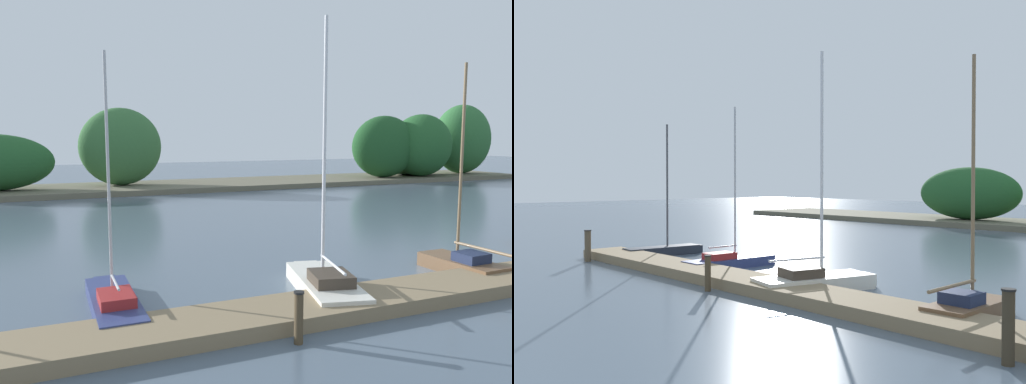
# 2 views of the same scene
# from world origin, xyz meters

# --- Properties ---
(dock_pier) EXTENTS (29.67, 1.80, 0.35)m
(dock_pier) POSITION_xyz_m (0.00, 11.22, 0.17)
(dock_pier) COLOR #847051
(dock_pier) RESTS_ON ground
(far_shore) EXTENTS (69.08, 8.28, 7.53)m
(far_shore) POSITION_xyz_m (12.67, 40.16, 2.68)
(far_shore) COLOR #66604C
(far_shore) RESTS_ON ground
(sailboat_1) EXTENTS (1.08, 4.07, 6.29)m
(sailboat_1) POSITION_xyz_m (-8.21, 13.44, 0.28)
(sailboat_1) COLOR navy
(sailboat_1) RESTS_ON ground
(sailboat_2) EXTENTS (2.19, 4.14, 7.40)m
(sailboat_2) POSITION_xyz_m (-2.76, 12.54, 0.35)
(sailboat_2) COLOR silver
(sailboat_2) RESTS_ON ground
(sailboat_3) EXTENTS (1.23, 3.42, 6.50)m
(sailboat_3) POSITION_xyz_m (2.27, 12.68, 0.36)
(sailboat_3) COLOR brown
(sailboat_3) RESTS_ON ground
(mooring_piling_1) EXTENTS (0.22, 0.22, 1.11)m
(mooring_piling_1) POSITION_xyz_m (-4.93, 9.96, 0.56)
(mooring_piling_1) COLOR #4C3D28
(mooring_piling_1) RESTS_ON ground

